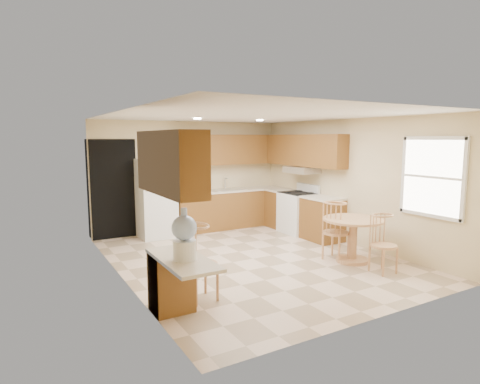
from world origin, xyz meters
TOP-DOWN VIEW (x-y plane):
  - floor at (0.00, 0.00)m, footprint 5.50×5.50m
  - ceiling at (0.00, 0.00)m, footprint 4.50×5.50m
  - wall_back at (0.00, 2.75)m, footprint 4.50×0.02m
  - wall_front at (0.00, -2.75)m, footprint 4.50×0.02m
  - wall_left at (-2.25, 0.00)m, footprint 0.02×5.50m
  - wall_right at (2.25, 0.00)m, footprint 0.02×5.50m
  - doorway at (-1.75, 2.73)m, footprint 0.90×0.02m
  - base_cab_back at (0.88, 2.45)m, footprint 2.75×0.60m
  - counter_back at (0.88, 2.45)m, footprint 2.75×0.63m
  - base_cab_right_a at (1.95, 1.85)m, footprint 0.60×0.59m
  - counter_right_a at (1.95, 1.85)m, footprint 0.63×0.59m
  - base_cab_right_b at (1.95, 0.40)m, footprint 0.60×0.80m
  - counter_right_b at (1.95, 0.40)m, footprint 0.63×0.80m
  - upper_cab_back at (0.88, 2.58)m, footprint 2.75×0.33m
  - upper_cab_right at (2.08, 1.21)m, footprint 0.33×2.42m
  - upper_cab_left at (-2.08, -1.60)m, footprint 0.33×1.40m
  - sink at (0.85, 2.45)m, footprint 0.78×0.44m
  - range_hood at (2.00, 1.18)m, footprint 0.50×0.76m
  - desk_pedestal at (-2.00, -1.32)m, footprint 0.48×0.42m
  - desk_top at (-2.00, -1.70)m, footprint 0.50×1.20m
  - window at (2.23, -1.85)m, footprint 0.06×1.12m
  - can_light_a at (-0.50, 1.20)m, footprint 0.14×0.14m
  - can_light_b at (0.90, 1.20)m, footprint 0.14×0.14m
  - refrigerator at (-0.95, 2.40)m, footprint 0.74×0.72m
  - stove at (1.92, 1.18)m, footprint 0.65×0.76m
  - dining_table at (1.40, -1.00)m, footprint 1.02×1.02m
  - chair_table_a at (1.24, -0.85)m, footprint 0.45×0.58m
  - chair_table_b at (1.40, -1.74)m, footprint 0.41×0.41m
  - chair_desk at (-1.55, -1.30)m, footprint 0.44×0.57m
  - water_crock at (-2.00, -1.77)m, footprint 0.28×0.28m

SIDE VIEW (x-z plane):
  - floor at x=0.00m, z-range 0.00..0.00m
  - desk_pedestal at x=-2.00m, z-range 0.00..0.72m
  - base_cab_back at x=0.88m, z-range 0.00..0.87m
  - base_cab_right_a at x=1.95m, z-range 0.00..0.87m
  - base_cab_right_b at x=1.95m, z-range 0.00..0.87m
  - stove at x=1.92m, z-range -0.08..1.01m
  - dining_table at x=1.40m, z-range 0.12..0.87m
  - chair_table_b at x=1.40m, z-range 0.10..1.02m
  - chair_desk at x=-1.55m, z-range 0.11..1.12m
  - chair_table_a at x=1.24m, z-range 0.11..1.12m
  - desk_top at x=-2.00m, z-range 0.73..0.77m
  - refrigerator at x=-0.95m, z-range 0.00..1.68m
  - counter_back at x=0.88m, z-range 0.87..0.91m
  - counter_right_a at x=1.95m, z-range 0.87..0.91m
  - counter_right_b at x=1.95m, z-range 0.87..0.91m
  - sink at x=0.85m, z-range 0.91..0.92m
  - water_crock at x=-2.00m, z-range 0.74..1.33m
  - doorway at x=-1.75m, z-range 0.00..2.10m
  - wall_back at x=0.00m, z-range 0.00..2.50m
  - wall_front at x=0.00m, z-range 0.00..2.50m
  - wall_left at x=-2.25m, z-range 0.00..2.50m
  - wall_right at x=2.25m, z-range 0.00..2.50m
  - range_hood at x=2.00m, z-range 1.35..1.49m
  - window at x=2.23m, z-range 0.85..2.15m
  - upper_cab_back at x=0.88m, z-range 1.50..2.20m
  - upper_cab_right at x=2.08m, z-range 1.50..2.20m
  - upper_cab_left at x=-2.08m, z-range 1.50..2.20m
  - can_light_a at x=-0.50m, z-range 2.48..2.49m
  - can_light_b at x=0.90m, z-range 2.48..2.49m
  - ceiling at x=0.00m, z-range 2.49..2.51m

